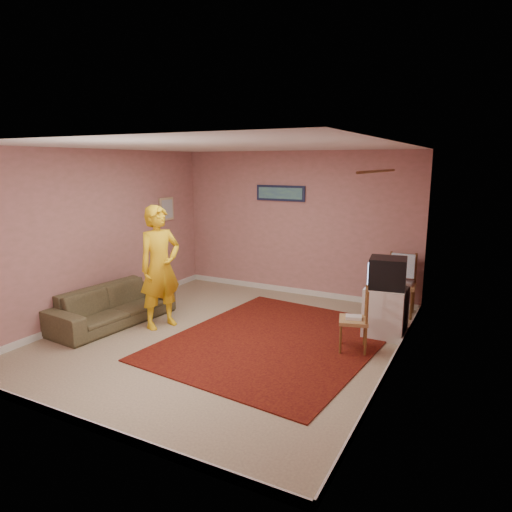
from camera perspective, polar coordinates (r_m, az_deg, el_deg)
The scene contains 26 objects.
ground at distance 6.47m, azimuth -3.88°, elevation -10.15°, with size 5.00×5.00×0.00m, color tan.
wall_back at distance 8.31m, azimuth 5.01°, elevation 4.00°, with size 4.50×0.02×2.60m, color tan.
wall_front at distance 4.24m, azimuth -22.04°, elevation -4.25°, with size 4.50×0.02×2.60m, color tan.
wall_left at distance 7.52m, azimuth -18.84°, elevation 2.61°, with size 0.02×5.00×2.60m, color tan.
wall_right at distance 5.31m, azimuth 17.13°, elevation -0.83°, with size 0.02×5.00×2.60m, color tan.
ceiling at distance 6.01m, azimuth -4.23°, elevation 13.52°, with size 4.50×5.00×0.02m, color silver.
baseboard_back at distance 8.56m, azimuth 4.84°, elevation -4.33°, with size 4.50×0.02×0.10m, color silver.
baseboard_front at distance 4.73m, azimuth -20.73°, elevation -18.97°, with size 4.50×0.02×0.10m, color silver.
baseboard_left at distance 7.80m, azimuth -18.19°, elevation -6.50°, with size 0.02×5.00×0.10m, color silver.
baseboard_right at distance 5.70m, azimuth 16.26°, elevation -13.18°, with size 0.02×5.00×0.10m, color silver.
window at distance 4.41m, azimuth 14.99°, elevation -1.18°, with size 0.01×1.10×1.50m, color black.
curtain_sheer at distance 4.32m, azimuth 14.23°, elevation -4.14°, with size 0.01×0.75×2.10m, color white.
curtain_floral at distance 4.99m, azimuth 15.95°, elevation -2.13°, with size 0.01×0.35×2.10m, color beige.
curtain_rod at distance 4.32m, azimuth 15.03°, elevation 10.20°, with size 0.02×0.02×1.40m, color brown.
picture_back at distance 8.35m, azimuth 3.07°, elevation 7.85°, with size 0.95×0.04×0.28m.
picture_left at distance 8.64m, azimuth -11.11°, elevation 5.78°, with size 0.04×0.38×0.42m.
area_rug at distance 6.35m, azimuth 2.47°, elevation -10.48°, with size 2.59×3.23×0.02m, color #32050A.
tv_cabinet at distance 6.66m, azimuth 15.88°, elevation -6.74°, with size 0.55×0.50×0.70m, color silver.
crt_tv at distance 6.51m, azimuth 16.11°, elevation -2.03°, with size 0.55×0.51×0.42m.
chair_a at distance 7.57m, azimuth 17.70°, elevation -2.67°, with size 0.48×0.46×0.54m.
dvd_player at distance 7.58m, azimuth 17.67°, elevation -3.16°, with size 0.36×0.26×0.06m, color silver.
blue_throw at distance 7.58m, azimuth 17.88°, elevation -1.14°, with size 0.36×0.05×0.38m, color #88B9DE.
chair_b at distance 6.00m, azimuth 12.14°, elevation -6.93°, with size 0.45×0.47×0.46m.
game_console at distance 6.02m, azimuth 12.11°, elevation -7.50°, with size 0.20×0.15×0.04m, color silver.
sofa at distance 7.24m, azimuth -17.44°, elevation -5.93°, with size 1.93×0.75×0.56m, color brown.
person at distance 6.78m, azimuth -11.91°, elevation -1.38°, with size 0.66×0.43×1.80m, color yellow.
Camera 1 is at (3.15, -5.11, 2.40)m, focal length 32.00 mm.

